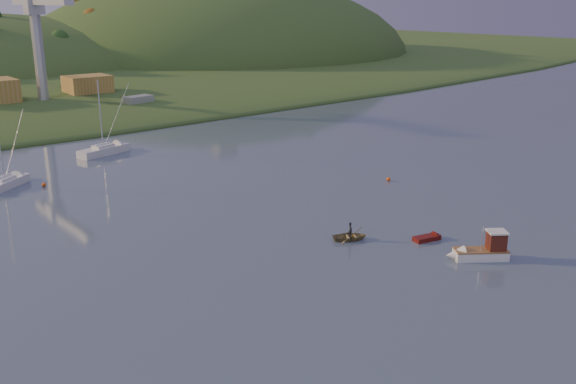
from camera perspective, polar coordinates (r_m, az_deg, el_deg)
hill_right at (r=248.25m, az=-5.96°, el=11.58°), size 150.00×130.00×60.00m
wharf at (r=142.40m, az=-19.93°, el=7.32°), size 42.00×16.00×2.40m
shed_east at (r=146.66m, az=-17.38°, el=9.07°), size 9.00×7.00×4.00m
dock_crane at (r=136.54m, az=-21.28°, el=13.59°), size 3.20×28.00×20.30m
fishing_boat at (r=59.53m, az=16.45°, el=-5.05°), size 5.41×4.62×3.49m
sailboat_near at (r=85.76m, az=-23.90°, el=0.77°), size 7.06×5.95×9.94m
sailboat_far at (r=99.37m, az=-16.10°, el=3.64°), size 8.31×4.42×11.05m
canoe at (r=61.96m, az=5.55°, el=-3.96°), size 4.05×3.66×0.69m
paddler at (r=61.81m, az=5.56°, el=-3.59°), size 0.59×0.67×1.54m
red_tender at (r=63.40m, az=12.66°, el=-3.93°), size 3.32×1.76×1.08m
work_vessel at (r=134.16m, az=-13.12°, el=7.37°), size 14.19×7.27×3.48m
buoy_1 at (r=82.46m, az=8.92°, el=1.14°), size 0.50×0.50×0.50m
buoy_3 at (r=84.56m, az=-20.88°, el=0.61°), size 0.50×0.50×0.50m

